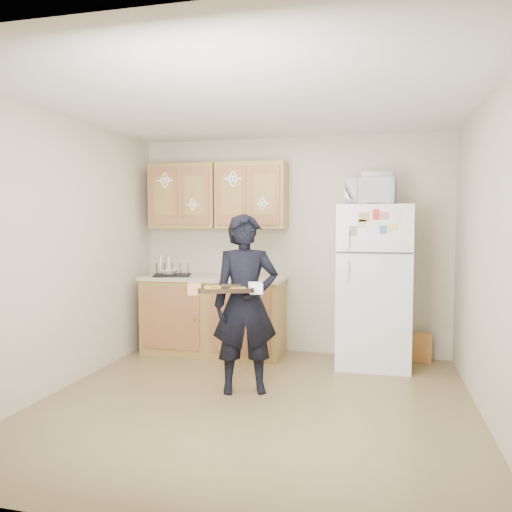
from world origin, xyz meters
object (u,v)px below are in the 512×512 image
object	(u,v)px
refrigerator	(374,286)
baking_tray	(225,290)
dish_rack	(172,269)
microwave	(371,192)
person	(246,304)

from	to	relation	value
refrigerator	baking_tray	world-z (taller)	refrigerator
refrigerator	dish_rack	size ratio (longest dim) A/B	4.19
baking_tray	dish_rack	bearing A→B (deg)	107.79
microwave	dish_rack	xyz separation A→B (m)	(-2.23, 0.02, -0.86)
microwave	dish_rack	size ratio (longest dim) A/B	1.22
microwave	dish_rack	bearing A→B (deg)	-175.92
person	baking_tray	size ratio (longest dim) A/B	3.53
refrigerator	person	world-z (taller)	refrigerator
baking_tray	dish_rack	xyz separation A→B (m)	(-1.08, 1.39, 0.03)
baking_tray	microwave	size ratio (longest dim) A/B	0.91
person	microwave	world-z (taller)	microwave
person	dish_rack	xyz separation A→B (m)	(-1.18, 1.11, 0.19)
person	dish_rack	bearing A→B (deg)	116.78
dish_rack	microwave	bearing A→B (deg)	-0.50
baking_tray	microwave	world-z (taller)	microwave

